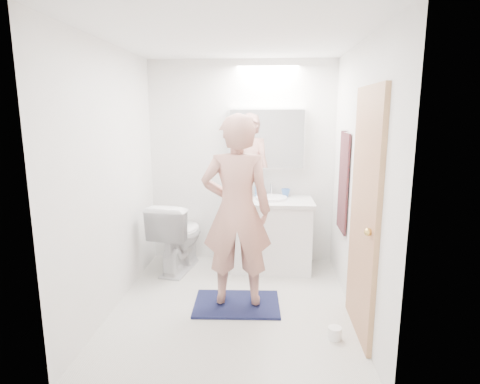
# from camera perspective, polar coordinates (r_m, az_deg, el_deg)

# --- Properties ---
(floor) EXTENTS (2.50, 2.50, 0.00)m
(floor) POSITION_cam_1_polar(r_m,az_deg,el_deg) (3.89, -1.03, -16.08)
(floor) COLOR silver
(floor) RESTS_ON ground
(ceiling) EXTENTS (2.50, 2.50, 0.00)m
(ceiling) POSITION_cam_1_polar(r_m,az_deg,el_deg) (3.50, -1.17, 21.33)
(ceiling) COLOR white
(ceiling) RESTS_ON floor
(wall_back) EXTENTS (2.50, 0.00, 2.50)m
(wall_back) POSITION_cam_1_polar(r_m,az_deg,el_deg) (4.74, 0.22, 4.18)
(wall_back) COLOR white
(wall_back) RESTS_ON floor
(wall_front) EXTENTS (2.50, 0.00, 2.50)m
(wall_front) POSITION_cam_1_polar(r_m,az_deg,el_deg) (2.29, -3.82, -3.74)
(wall_front) COLOR white
(wall_front) RESTS_ON floor
(wall_left) EXTENTS (0.00, 2.50, 2.50)m
(wall_left) POSITION_cam_1_polar(r_m,az_deg,el_deg) (3.76, -18.04, 1.72)
(wall_left) COLOR white
(wall_left) RESTS_ON floor
(wall_right) EXTENTS (0.00, 2.50, 2.50)m
(wall_right) POSITION_cam_1_polar(r_m,az_deg,el_deg) (3.58, 16.73, 1.33)
(wall_right) COLOR white
(wall_right) RESTS_ON floor
(vanity_cabinet) EXTENTS (0.90, 0.55, 0.78)m
(vanity_cabinet) POSITION_cam_1_polar(r_m,az_deg,el_deg) (4.62, 4.47, -6.33)
(vanity_cabinet) COLOR white
(vanity_cabinet) RESTS_ON floor
(countertop) EXTENTS (0.95, 0.58, 0.04)m
(countertop) POSITION_cam_1_polar(r_m,az_deg,el_deg) (4.52, 4.56, -1.37)
(countertop) COLOR silver
(countertop) RESTS_ON vanity_cabinet
(sink_basin) EXTENTS (0.36, 0.36, 0.03)m
(sink_basin) POSITION_cam_1_polar(r_m,az_deg,el_deg) (4.54, 4.56, -0.85)
(sink_basin) COLOR white
(sink_basin) RESTS_ON countertop
(faucet) EXTENTS (0.02, 0.02, 0.16)m
(faucet) POSITION_cam_1_polar(r_m,az_deg,el_deg) (4.71, 4.55, 0.41)
(faucet) COLOR silver
(faucet) RESTS_ON countertop
(medicine_cabinet) EXTENTS (0.88, 0.14, 0.70)m
(medicine_cabinet) POSITION_cam_1_polar(r_m,az_deg,el_deg) (4.62, 3.91, 7.72)
(medicine_cabinet) COLOR white
(medicine_cabinet) RESTS_ON wall_back
(mirror_panel) EXTENTS (0.84, 0.01, 0.66)m
(mirror_panel) POSITION_cam_1_polar(r_m,az_deg,el_deg) (4.55, 3.91, 7.65)
(mirror_panel) COLOR silver
(mirror_panel) RESTS_ON medicine_cabinet
(toilet) EXTENTS (0.59, 0.87, 0.81)m
(toilet) POSITION_cam_1_polar(r_m,az_deg,el_deg) (4.62, -8.92, -6.23)
(toilet) COLOR white
(toilet) RESTS_ON floor
(bath_rug) EXTENTS (0.82, 0.58, 0.02)m
(bath_rug) POSITION_cam_1_polar(r_m,az_deg,el_deg) (3.89, -0.47, -15.88)
(bath_rug) COLOR #142040
(bath_rug) RESTS_ON floor
(person) EXTENTS (0.65, 0.44, 1.75)m
(person) POSITION_cam_1_polar(r_m,az_deg,el_deg) (3.57, -0.49, -2.80)
(person) COLOR tan
(person) RESTS_ON bath_rug
(door) EXTENTS (0.04, 0.80, 2.00)m
(door) POSITION_cam_1_polar(r_m,az_deg,el_deg) (3.28, 17.52, -3.17)
(door) COLOR tan
(door) RESTS_ON wall_right
(door_knob) EXTENTS (0.06, 0.06, 0.06)m
(door_knob) POSITION_cam_1_polar(r_m,az_deg,el_deg) (3.01, 18.03, -5.53)
(door_knob) COLOR gold
(door_knob) RESTS_ON door
(towel) EXTENTS (0.02, 0.42, 1.00)m
(towel) POSITION_cam_1_polar(r_m,az_deg,el_deg) (4.12, 14.70, 1.31)
(towel) COLOR #102033
(towel) RESTS_ON wall_right
(towel_hook) EXTENTS (0.07, 0.02, 0.02)m
(towel_hook) POSITION_cam_1_polar(r_m,az_deg,el_deg) (4.06, 14.89, 8.55)
(towel_hook) COLOR silver
(towel_hook) RESTS_ON wall_right
(soap_bottle_a) EXTENTS (0.11, 0.11, 0.20)m
(soap_bottle_a) POSITION_cam_1_polar(r_m,az_deg,el_deg) (4.65, 0.27, 0.55)
(soap_bottle_a) COLOR #CCB984
(soap_bottle_a) RESTS_ON countertop
(soap_bottle_b) EXTENTS (0.12, 0.12, 0.19)m
(soap_bottle_b) POSITION_cam_1_polar(r_m,az_deg,el_deg) (4.67, 2.86, 0.53)
(soap_bottle_b) COLOR #5581B6
(soap_bottle_b) RESTS_ON countertop
(toothbrush_cup) EXTENTS (0.14, 0.14, 0.10)m
(toothbrush_cup) POSITION_cam_1_polar(r_m,az_deg,el_deg) (4.66, 6.62, -0.14)
(toothbrush_cup) COLOR #3D6BB8
(toothbrush_cup) RESTS_ON countertop
(toilet_paper_roll) EXTENTS (0.11, 0.11, 0.10)m
(toilet_paper_roll) POSITION_cam_1_polar(r_m,az_deg,el_deg) (3.46, 13.52, -19.21)
(toilet_paper_roll) COLOR white
(toilet_paper_roll) RESTS_ON floor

